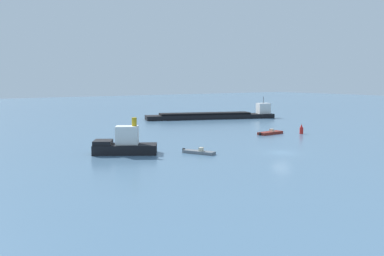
% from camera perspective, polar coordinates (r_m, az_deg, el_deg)
% --- Properties ---
extents(ground_plane, '(400.00, 400.00, 0.00)m').
position_cam_1_polar(ground_plane, '(64.72, 11.56, -3.14)').
color(ground_plane, slate).
extents(fishing_skiff, '(5.93, 2.23, 0.99)m').
position_cam_1_polar(fishing_skiff, '(85.37, 10.13, -0.61)').
color(fishing_skiff, maroon).
rests_on(fishing_skiff, ground).
extents(cargo_barge, '(33.89, 16.68, 5.71)m').
position_cam_1_polar(cargo_barge, '(116.14, 2.83, 1.66)').
color(cargo_barge, black).
rests_on(cargo_barge, ground).
extents(tugboat, '(9.43, 7.63, 5.16)m').
position_cam_1_polar(tugboat, '(62.95, -8.80, -2.12)').
color(tugboat, black).
rests_on(tugboat, ground).
extents(small_motorboat, '(3.25, 4.95, 0.91)m').
position_cam_1_polar(small_motorboat, '(62.55, 0.88, -3.13)').
color(small_motorboat, slate).
rests_on(small_motorboat, ground).
extents(channel_buoy_red, '(0.70, 0.70, 1.90)m').
position_cam_1_polar(channel_buoy_red, '(87.05, 14.02, -0.21)').
color(channel_buoy_red, red).
rests_on(channel_buoy_red, ground).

